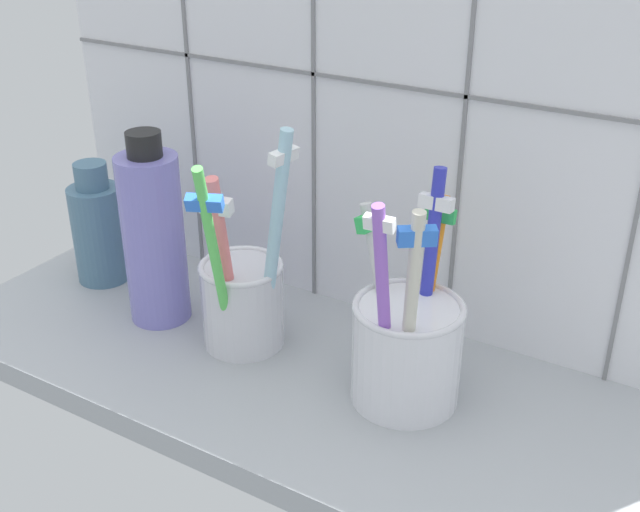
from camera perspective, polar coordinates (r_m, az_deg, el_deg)
counter_slab at (r=61.17cm, az=-0.60°, el=-9.38°), size 64.00×22.00×2.00cm
tile_wall_back at (r=61.59cm, az=5.29°, el=13.00°), size 64.00×2.20×45.00cm
toothbrush_cup_left at (r=62.12cm, az=-5.62°, el=-2.86°), size 8.74×11.05×18.92cm
toothbrush_cup_right at (r=56.16cm, az=6.29°, el=-6.28°), size 8.74×10.53×17.04cm
ceramic_vase at (r=74.34cm, az=-15.73°, el=1.90°), size 4.73×4.73×11.32cm
soap_bottle at (r=65.77cm, az=-11.94°, el=1.42°), size 5.07×5.07×16.39cm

